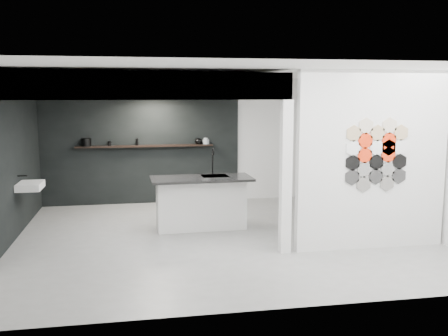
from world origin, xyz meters
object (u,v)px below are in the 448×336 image
(partition_panel, at_px, (372,161))
(glass_bowl, at_px, (206,142))
(bottle_dark, at_px, (137,142))
(kettle, at_px, (198,141))
(kitchen_island, at_px, (201,202))
(utensil_cup, at_px, (109,144))
(wall_basin, at_px, (30,186))
(glass_vase, at_px, (206,141))
(stockpot, at_px, (86,142))

(partition_panel, relative_size, glass_bowl, 18.90)
(partition_panel, height_order, glass_bowl, partition_panel)
(partition_panel, relative_size, bottle_dark, 18.82)
(kettle, bearing_deg, kitchen_island, -95.19)
(glass_bowl, bearing_deg, utensil_cup, 180.00)
(wall_basin, bearing_deg, glass_bowl, 31.35)
(kettle, bearing_deg, bottle_dark, -178.96)
(wall_basin, relative_size, kettle, 3.67)
(glass_vase, bearing_deg, utensil_cup, 180.00)
(partition_panel, distance_m, utensil_cup, 5.70)
(wall_basin, xyz_separation_m, utensil_cup, (1.27, 2.07, 0.52))
(stockpot, bearing_deg, utensil_cup, 0.00)
(stockpot, distance_m, utensil_cup, 0.49)
(wall_basin, relative_size, glass_vase, 4.25)
(partition_panel, height_order, utensil_cup, partition_panel)
(kitchen_island, height_order, glass_vase, glass_vase)
(partition_panel, xyz_separation_m, glass_vase, (-2.08, 3.87, -0.01))
(kettle, height_order, bottle_dark, bottle_dark)
(kitchen_island, bearing_deg, utensil_cup, 125.89)
(partition_panel, distance_m, bottle_dark, 5.28)
(kettle, relative_size, glass_bowl, 1.10)
(wall_basin, height_order, utensil_cup, utensil_cup)
(wall_basin, bearing_deg, kitchen_island, -3.53)
(kitchen_island, xyz_separation_m, stockpot, (-2.19, 2.25, 0.91))
(partition_panel, distance_m, kettle, 4.47)
(wall_basin, xyz_separation_m, bottle_dark, (1.86, 2.07, 0.54))
(wall_basin, distance_m, stockpot, 2.28)
(wall_basin, xyz_separation_m, kettle, (3.22, 2.07, 0.54))
(utensil_cup, bearing_deg, glass_vase, 0.00)
(wall_basin, xyz_separation_m, kitchen_island, (2.97, -0.18, -0.36))
(partition_panel, relative_size, utensil_cup, 28.98)
(glass_bowl, bearing_deg, stockpot, 180.00)
(wall_basin, bearing_deg, kettle, 32.70)
(kitchen_island, height_order, stockpot, stockpot)
(partition_panel, bearing_deg, stockpot, 140.46)
(bottle_dark, bearing_deg, glass_vase, 0.00)
(glass_bowl, bearing_deg, kettle, 180.00)
(glass_vase, height_order, utensil_cup, glass_vase)
(glass_bowl, relative_size, utensil_cup, 1.53)
(stockpot, xyz_separation_m, utensil_cup, (0.49, 0.00, -0.04))
(stockpot, relative_size, glass_vase, 1.45)
(glass_bowl, distance_m, bottle_dark, 1.53)
(partition_panel, relative_size, kitchen_island, 1.54)
(glass_bowl, bearing_deg, wall_basin, -148.65)
(glass_vase, bearing_deg, partition_panel, -61.77)
(wall_basin, bearing_deg, utensil_cup, 58.41)
(kettle, relative_size, glass_vase, 1.16)
(kitchen_island, xyz_separation_m, bottle_dark, (-1.11, 2.25, 0.90))
(glass_bowl, relative_size, glass_vase, 1.05)
(partition_panel, xyz_separation_m, kitchen_island, (-2.49, 1.62, -0.91))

